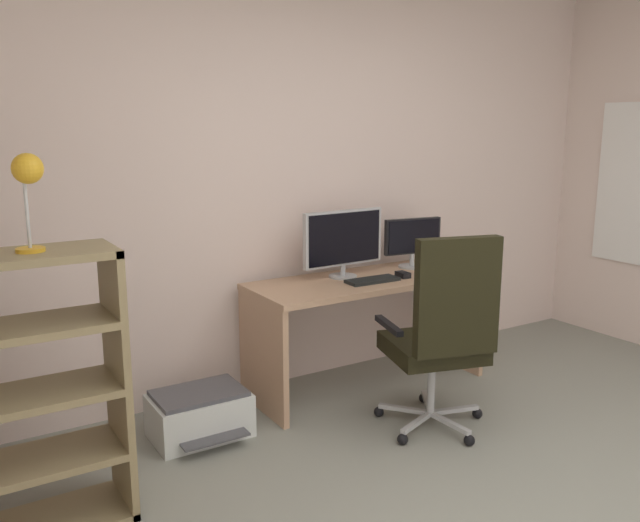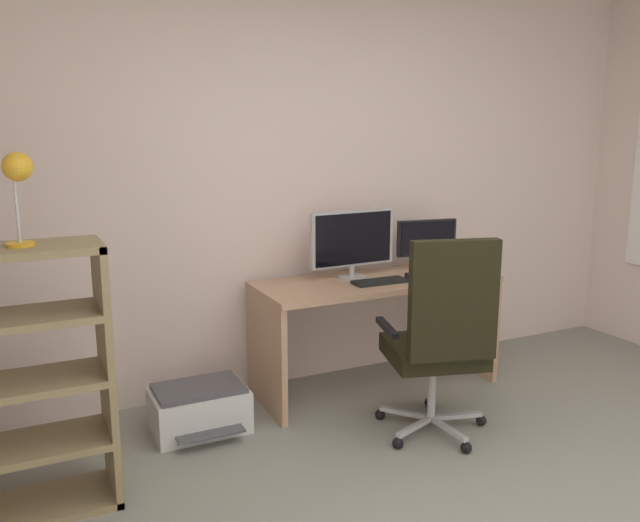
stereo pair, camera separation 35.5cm
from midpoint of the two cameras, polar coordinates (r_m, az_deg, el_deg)
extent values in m
cube|color=silver|center=(4.21, -5.39, 7.17)|extent=(5.25, 0.10, 2.67)
cube|color=tan|center=(4.13, 1.74, -1.75)|extent=(1.54, 0.59, 0.04)
cube|color=tan|center=(3.89, -7.66, -8.29)|extent=(0.04, 0.57, 0.69)
cube|color=tan|center=(4.66, 9.45, -4.90)|extent=(0.04, 0.57, 0.69)
cylinder|color=#B2B5B7|center=(4.14, -0.44, -1.37)|extent=(0.18, 0.18, 0.01)
cylinder|color=#B2B5B7|center=(4.13, -0.44, -0.74)|extent=(0.03, 0.03, 0.08)
cube|color=#B7BABC|center=(4.09, -0.45, 2.02)|extent=(0.58, 0.06, 0.35)
cube|color=black|center=(4.07, -0.28, 1.98)|extent=(0.54, 0.03, 0.32)
cylinder|color=#B2B5B7|center=(4.45, 5.76, -0.49)|extent=(0.18, 0.18, 0.01)
cylinder|color=#B2B5B7|center=(4.44, 5.77, 0.19)|extent=(0.03, 0.03, 0.10)
cube|color=black|center=(4.41, 5.81, 2.17)|extent=(0.42, 0.10, 0.24)
cube|color=black|center=(4.39, 5.95, 2.13)|extent=(0.38, 0.06, 0.22)
cube|color=black|center=(4.02, 2.09, -1.71)|extent=(0.34, 0.14, 0.02)
cube|color=black|center=(4.15, 4.83, -1.22)|extent=(0.07, 0.10, 0.03)
cube|color=#B7BABC|center=(3.87, 9.03, -12.78)|extent=(0.30, 0.11, 0.02)
sphere|color=black|center=(3.95, 11.04, -12.98)|extent=(0.06, 0.06, 0.06)
cube|color=#B7BABC|center=(3.95, 6.75, -12.18)|extent=(0.19, 0.27, 0.02)
sphere|color=black|center=(4.10, 6.56, -11.85)|extent=(0.06, 0.06, 0.06)
cube|color=#B7BABC|center=(3.85, 4.70, -12.82)|extent=(0.21, 0.26, 0.02)
sphere|color=black|center=(3.90, 2.51, -13.07)|extent=(0.06, 0.06, 0.06)
cube|color=#B7BABC|center=(3.70, 5.68, -13.90)|extent=(0.29, 0.13, 0.02)
sphere|color=black|center=(3.60, 4.34, -15.32)|extent=(0.06, 0.06, 0.06)
cube|color=#B7BABC|center=(3.71, 8.48, -13.86)|extent=(0.04, 0.30, 0.02)
sphere|color=black|center=(3.63, 10.11, -15.22)|extent=(0.06, 0.06, 0.06)
cylinder|color=#B7BABC|center=(3.75, 6.99, -10.73)|extent=(0.04, 0.04, 0.34)
cube|color=black|center=(3.67, 7.08, -7.55)|extent=(0.60, 0.57, 0.10)
cube|color=black|center=(3.34, 8.95, -3.16)|extent=(0.45, 0.19, 0.61)
cube|color=black|center=(3.53, 3.15, -5.68)|extent=(0.13, 0.32, 0.03)
cube|color=black|center=(3.73, 10.91, -4.92)|extent=(0.13, 0.32, 0.03)
cube|color=#8E7C54|center=(3.05, -20.51, -9.70)|extent=(0.03, 0.34, 1.18)
cube|color=#8E7C54|center=(3.12, -28.75, -15.71)|extent=(0.89, 0.34, 0.03)
cube|color=#8E7C54|center=(3.01, -29.30, -10.80)|extent=(0.89, 0.34, 0.03)
cylinder|color=gold|center=(2.85, -27.29, 0.84)|extent=(0.11, 0.11, 0.02)
cylinder|color=silver|center=(2.83, -27.56, 3.69)|extent=(0.01, 0.01, 0.27)
sphere|color=gold|center=(2.82, -27.57, 7.16)|extent=(0.12, 0.12, 0.12)
cube|color=silver|center=(3.74, -13.23, -13.06)|extent=(0.51, 0.34, 0.24)
cube|color=#4C4C51|center=(3.69, -13.32, -11.22)|extent=(0.47, 0.32, 0.02)
cube|color=#4C4C51|center=(3.58, -12.06, -15.03)|extent=(0.36, 0.10, 0.01)
camera|label=1|loc=(0.18, -92.86, -0.60)|focal=36.65mm
camera|label=2|loc=(0.18, 87.14, 0.60)|focal=36.65mm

